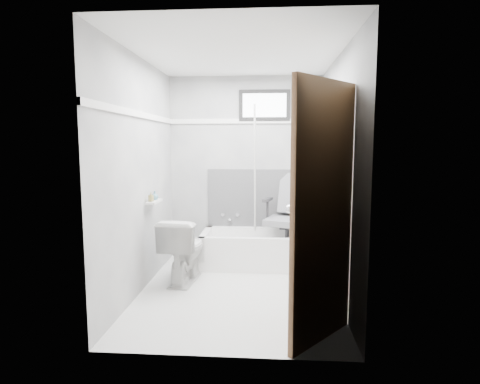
# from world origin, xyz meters

# --- Properties ---
(floor) EXTENTS (2.60, 2.60, 0.00)m
(floor) POSITION_xyz_m (0.00, 0.00, 0.00)
(floor) COLOR white
(floor) RESTS_ON ground
(ceiling) EXTENTS (2.60, 2.60, 0.00)m
(ceiling) POSITION_xyz_m (0.00, 0.00, 2.40)
(ceiling) COLOR silver
(ceiling) RESTS_ON floor
(wall_back) EXTENTS (2.00, 0.02, 2.40)m
(wall_back) POSITION_xyz_m (0.00, 1.30, 1.20)
(wall_back) COLOR slate
(wall_back) RESTS_ON floor
(wall_front) EXTENTS (2.00, 0.02, 2.40)m
(wall_front) POSITION_xyz_m (0.00, -1.30, 1.20)
(wall_front) COLOR slate
(wall_front) RESTS_ON floor
(wall_left) EXTENTS (0.02, 2.60, 2.40)m
(wall_left) POSITION_xyz_m (-1.00, 0.00, 1.20)
(wall_left) COLOR slate
(wall_left) RESTS_ON floor
(wall_right) EXTENTS (0.02, 2.60, 2.40)m
(wall_right) POSITION_xyz_m (1.00, 0.00, 1.20)
(wall_right) COLOR slate
(wall_right) RESTS_ON floor
(bathtub) EXTENTS (1.50, 0.70, 0.42)m
(bathtub) POSITION_xyz_m (0.23, 0.93, 0.21)
(bathtub) COLOR white
(bathtub) RESTS_ON floor
(office_chair) EXTENTS (0.75, 0.75, 1.03)m
(office_chair) POSITION_xyz_m (0.55, 0.98, 0.64)
(office_chair) COLOR slate
(office_chair) RESTS_ON bathtub
(toilet) EXTENTS (0.48, 0.76, 0.71)m
(toilet) POSITION_xyz_m (-0.62, 0.27, 0.36)
(toilet) COLOR silver
(toilet) RESTS_ON floor
(door) EXTENTS (0.78, 0.78, 2.00)m
(door) POSITION_xyz_m (0.98, -1.28, 1.00)
(door) COLOR #51331E
(door) RESTS_ON floor
(window) EXTENTS (0.66, 0.04, 0.40)m
(window) POSITION_xyz_m (0.25, 1.29, 2.02)
(window) COLOR black
(window) RESTS_ON wall_back
(backerboard) EXTENTS (1.50, 0.02, 0.78)m
(backerboard) POSITION_xyz_m (0.25, 1.29, 0.80)
(backerboard) COLOR #4C4C4F
(backerboard) RESTS_ON wall_back
(trim_back) EXTENTS (2.00, 0.02, 0.06)m
(trim_back) POSITION_xyz_m (0.00, 1.29, 1.82)
(trim_back) COLOR white
(trim_back) RESTS_ON wall_back
(trim_left) EXTENTS (0.02, 2.60, 0.06)m
(trim_left) POSITION_xyz_m (-0.99, 0.00, 1.82)
(trim_left) COLOR white
(trim_left) RESTS_ON wall_left
(pole) EXTENTS (0.02, 0.45, 1.91)m
(pole) POSITION_xyz_m (0.14, 1.06, 1.05)
(pole) COLOR silver
(pole) RESTS_ON bathtub
(shelf) EXTENTS (0.10, 0.32, 0.02)m
(shelf) POSITION_xyz_m (-0.93, 0.23, 0.90)
(shelf) COLOR silver
(shelf) RESTS_ON wall_left
(soap_bottle_a) EXTENTS (0.05, 0.05, 0.10)m
(soap_bottle_a) POSITION_xyz_m (-0.94, 0.15, 0.97)
(soap_bottle_a) COLOR olive
(soap_bottle_a) RESTS_ON shelf
(soap_bottle_b) EXTENTS (0.11, 0.11, 0.10)m
(soap_bottle_b) POSITION_xyz_m (-0.94, 0.29, 0.96)
(soap_bottle_b) COLOR teal
(soap_bottle_b) RESTS_ON shelf
(faucet) EXTENTS (0.26, 0.10, 0.16)m
(faucet) POSITION_xyz_m (-0.20, 1.27, 0.55)
(faucet) COLOR silver
(faucet) RESTS_ON wall_back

